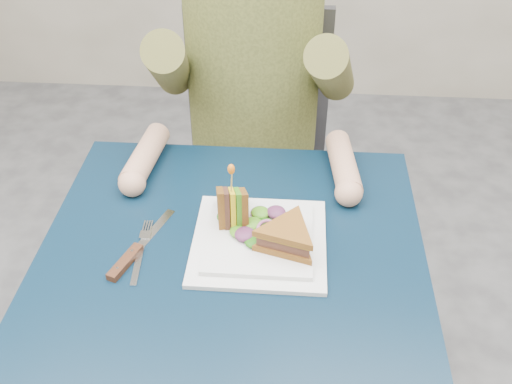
# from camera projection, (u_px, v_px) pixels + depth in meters

# --- Properties ---
(table) EXTENTS (0.75, 0.75, 0.73)m
(table) POSITION_uv_depth(u_px,v_px,m) (232.00, 285.00, 1.20)
(table) COLOR black
(table) RESTS_ON ground
(chair) EXTENTS (0.42, 0.40, 0.93)m
(chair) POSITION_uv_depth(u_px,v_px,m) (256.00, 146.00, 1.79)
(chair) COLOR #47474C
(chair) RESTS_ON ground
(diner) EXTENTS (0.54, 0.59, 0.74)m
(diner) POSITION_uv_depth(u_px,v_px,m) (253.00, 44.00, 1.47)
(diner) COLOR #525727
(diner) RESTS_ON chair
(plate) EXTENTS (0.26, 0.26, 0.02)m
(plate) POSITION_uv_depth(u_px,v_px,m) (259.00, 240.00, 1.17)
(plate) COLOR white
(plate) RESTS_ON table
(sandwich_flat) EXTENTS (0.17, 0.17, 0.05)m
(sandwich_flat) POSITION_uv_depth(u_px,v_px,m) (288.00, 237.00, 1.13)
(sandwich_flat) COLOR brown
(sandwich_flat) RESTS_ON plate
(sandwich_upright) EXTENTS (0.08, 0.13, 0.13)m
(sandwich_upright) POSITION_uv_depth(u_px,v_px,m) (232.00, 207.00, 1.18)
(sandwich_upright) COLOR brown
(sandwich_upright) RESTS_ON plate
(fork) EXTENTS (0.02, 0.18, 0.01)m
(fork) POSITION_uv_depth(u_px,v_px,m) (141.00, 253.00, 1.15)
(fork) COLOR silver
(fork) RESTS_ON table
(knife) EXTENTS (0.09, 0.21, 0.02)m
(knife) POSITION_uv_depth(u_px,v_px,m) (131.00, 256.00, 1.14)
(knife) COLOR silver
(knife) RESTS_ON table
(toothpick) EXTENTS (0.01, 0.01, 0.06)m
(toothpick) POSITION_uv_depth(u_px,v_px,m) (232.00, 181.00, 1.14)
(toothpick) COLOR tan
(toothpick) RESTS_ON sandwich_upright
(toothpick_frill) EXTENTS (0.01, 0.01, 0.02)m
(toothpick_frill) POSITION_uv_depth(u_px,v_px,m) (231.00, 169.00, 1.12)
(toothpick_frill) COLOR orange
(toothpick_frill) RESTS_ON sandwich_upright
(lettuce_spill) EXTENTS (0.15, 0.13, 0.02)m
(lettuce_spill) POSITION_uv_depth(u_px,v_px,m) (262.00, 229.00, 1.16)
(lettuce_spill) COLOR #337A14
(lettuce_spill) RESTS_ON plate
(onion_ring) EXTENTS (0.04, 0.04, 0.02)m
(onion_ring) POSITION_uv_depth(u_px,v_px,m) (267.00, 229.00, 1.16)
(onion_ring) COLOR #9E4C7A
(onion_ring) RESTS_ON plate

